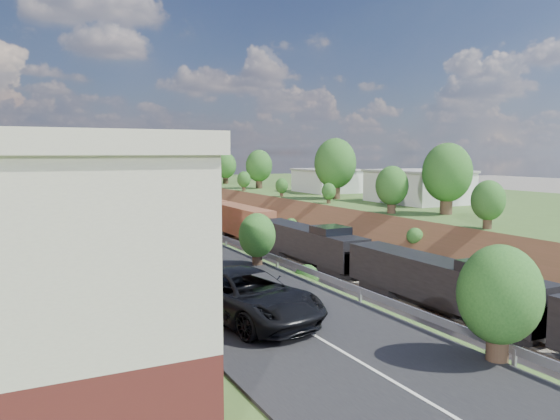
{
  "coord_description": "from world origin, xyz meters",
  "views": [
    {
      "loc": [
        -25.05,
        -3.73,
        11.55
      ],
      "look_at": [
        -1.23,
        43.35,
        6.0
      ],
      "focal_mm": 35.0,
      "sensor_mm": 36.0,
      "label": 1
    }
  ],
  "objects": [
    {
      "name": "embankment_right",
      "position": [
        11.0,
        60.0,
        0.0
      ],
      "size": [
        10.0,
        180.0,
        10.0
      ],
      "primitive_type": "cube",
      "rotation": [
        0.0,
        0.79,
        0.0
      ],
      "color": "brown",
      "rests_on": "ground"
    },
    {
      "name": "road",
      "position": [
        -15.5,
        60.0,
        5.05
      ],
      "size": [
        8.0,
        180.0,
        0.1
      ],
      "primitive_type": "cube",
      "color": "black",
      "rests_on": "platform_left"
    },
    {
      "name": "tree_left_crest",
      "position": [
        -11.8,
        20.0,
        7.04
      ],
      "size": [
        2.45,
        2.45,
        3.55
      ],
      "color": "#473323",
      "rests_on": "platform_left"
    },
    {
      "name": "rail_right_track",
      "position": [
        2.6,
        60.0,
        0.09
      ],
      "size": [
        1.58,
        180.0,
        0.18
      ],
      "primitive_type": "cube",
      "color": "gray",
      "rests_on": "ground"
    },
    {
      "name": "platform_right",
      "position": [
        33.0,
        60.0,
        2.5
      ],
      "size": [
        44.0,
        180.0,
        5.0
      ],
      "primitive_type": "cube",
      "color": "#416027",
      "rests_on": "ground"
    },
    {
      "name": "white_building_far",
      "position": [
        23.0,
        74.0,
        6.8
      ],
      "size": [
        8.0,
        10.0,
        3.6
      ],
      "primitive_type": "cube",
      "color": "silver",
      "rests_on": "platform_right"
    },
    {
      "name": "suv",
      "position": [
        -16.96,
        15.19,
        6.07
      ],
      "size": [
        4.82,
        7.57,
        1.95
      ],
      "primitive_type": "imported",
      "rotation": [
        0.0,
        0.0,
        0.24
      ],
      "color": "black",
      "rests_on": "road"
    },
    {
      "name": "embankment_left",
      "position": [
        -11.0,
        60.0,
        0.0
      ],
      "size": [
        10.0,
        180.0,
        10.0
      ],
      "primitive_type": "cube",
      "rotation": [
        0.0,
        0.79,
        0.0
      ],
      "color": "brown",
      "rests_on": "ground"
    },
    {
      "name": "guardrail",
      "position": [
        -11.4,
        59.8,
        5.55
      ],
      "size": [
        0.1,
        171.0,
        0.7
      ],
      "color": "#99999E",
      "rests_on": "platform_left"
    },
    {
      "name": "overpass",
      "position": [
        0.0,
        122.0,
        4.92
      ],
      "size": [
        24.5,
        8.3,
        7.4
      ],
      "color": "gray",
      "rests_on": "ground"
    },
    {
      "name": "white_building_near",
      "position": [
        23.5,
        52.0,
        7.0
      ],
      "size": [
        9.0,
        12.0,
        4.0
      ],
      "primitive_type": "cube",
      "color": "silver",
      "rests_on": "platform_right"
    },
    {
      "name": "tree_right_large",
      "position": [
        17.0,
        40.0,
        9.38
      ],
      "size": [
        5.25,
        5.25,
        7.61
      ],
      "color": "#473323",
      "rests_on": "platform_right"
    },
    {
      "name": "freight_train",
      "position": [
        2.6,
        77.24,
        2.59
      ],
      "size": [
        3.02,
        153.99,
        4.55
      ],
      "color": "black",
      "rests_on": "ground"
    },
    {
      "name": "rail_left_track",
      "position": [
        -2.6,
        60.0,
        0.09
      ],
      "size": [
        1.58,
        180.0,
        0.18
      ],
      "primitive_type": "cube",
      "color": "gray",
      "rests_on": "ground"
    }
  ]
}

